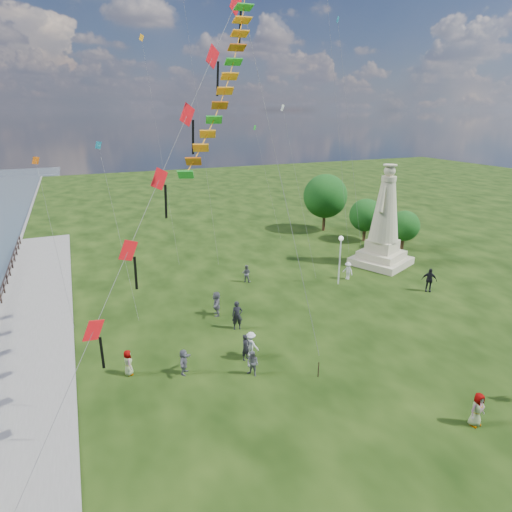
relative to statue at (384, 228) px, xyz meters
name	(u,v)px	position (x,y,z in m)	size (l,w,h in m)	color
statue	(384,228)	(0.00, 0.00, 0.00)	(5.93, 5.93, 9.16)	#C2B792
lamppost	(340,250)	(-6.31, -2.51, -0.49)	(0.38, 0.38, 4.11)	silver
tree_row	(344,204)	(2.29, 9.76, 0.16)	(7.61, 13.56, 6.67)	#382314
person_0	(246,347)	(-17.52, -10.01, -2.67)	(0.57, 0.38, 1.58)	black
person_1	(253,364)	(-17.76, -11.61, -2.73)	(0.71, 0.44, 1.45)	#595960
person_2	(251,344)	(-17.12, -9.80, -2.69)	(0.99, 0.51, 1.54)	silver
person_4	(477,409)	(-9.94, -19.11, -2.63)	(0.81, 0.50, 1.65)	#595960
person_5	(184,362)	(-21.11, -9.99, -2.73)	(1.35, 0.58, 1.46)	#595960
person_6	(237,315)	(-16.68, -6.41, -2.50)	(0.70, 0.46, 1.93)	black
person_7	(246,273)	(-13.11, 0.90, -2.71)	(0.72, 0.45, 1.49)	#595960
person_8	(348,271)	(-5.00, -1.90, -2.70)	(0.98, 0.51, 1.52)	silver
person_9	(429,280)	(-0.61, -6.56, -2.50)	(1.12, 0.57, 1.92)	black
person_10	(128,363)	(-23.90, -8.91, -2.73)	(0.71, 0.44, 1.46)	#595960
person_11	(217,303)	(-17.29, -3.98, -2.58)	(1.63, 0.70, 1.76)	#595960
red_kite_train	(172,156)	(-21.41, -11.50, 8.28)	(11.90, 9.35, 18.93)	black
small_kites	(230,107)	(-12.09, 7.02, 10.42)	(26.81, 18.81, 24.62)	#166584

